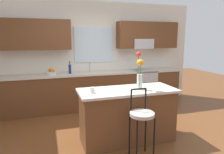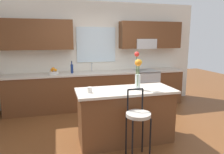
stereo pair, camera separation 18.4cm
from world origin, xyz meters
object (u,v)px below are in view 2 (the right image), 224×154
(bar_stool_near, at_px, (138,118))
(bottle_olive_oil, at_px, (72,68))
(kitchen_island, at_px, (125,115))
(fruit_bowl_oranges, at_px, (53,72))
(flower_vase, at_px, (138,70))
(oven_range, at_px, (145,87))
(mug_ceramic, at_px, (90,90))

(bar_stool_near, xyz_separation_m, bottle_olive_oil, (-0.75, 2.46, 0.40))
(kitchen_island, bearing_deg, fruit_bowl_oranges, 122.20)
(bar_stool_near, distance_m, flower_vase, 0.81)
(oven_range, xyz_separation_m, kitchen_island, (-1.20, -1.87, 0.00))
(kitchen_island, relative_size, bottle_olive_oil, 5.47)
(kitchen_island, xyz_separation_m, flower_vase, (0.18, -0.07, 0.79))
(flower_vase, height_order, fruit_bowl_oranges, flower_vase)
(oven_range, distance_m, fruit_bowl_oranges, 2.45)
(kitchen_island, distance_m, fruit_bowl_oranges, 2.30)
(oven_range, xyz_separation_m, bar_stool_near, (-1.20, -2.43, 0.18))
(oven_range, distance_m, bottle_olive_oil, 2.04)
(kitchen_island, relative_size, flower_vase, 2.61)
(bottle_olive_oil, bearing_deg, bar_stool_near, -72.97)
(bar_stool_near, height_order, bottle_olive_oil, bottle_olive_oil)
(oven_range, bearing_deg, flower_vase, -117.61)
(bottle_olive_oil, bearing_deg, mug_ceramic, -86.04)
(mug_ceramic, bearing_deg, kitchen_island, 4.08)
(oven_range, distance_m, flower_vase, 2.33)
(flower_vase, relative_size, bottle_olive_oil, 2.09)
(kitchen_island, xyz_separation_m, bottle_olive_oil, (-0.75, 1.89, 0.58))
(fruit_bowl_oranges, relative_size, bottle_olive_oil, 0.79)
(flower_vase, bearing_deg, oven_range, 62.39)
(kitchen_island, height_order, flower_vase, flower_vase)
(bar_stool_near, relative_size, mug_ceramic, 11.58)
(kitchen_island, distance_m, bottle_olive_oil, 2.12)
(flower_vase, distance_m, mug_ceramic, 0.85)
(mug_ceramic, xyz_separation_m, fruit_bowl_oranges, (-0.58, 1.94, 0.01))
(bar_stool_near, relative_size, bottle_olive_oil, 3.44)
(oven_range, relative_size, flower_vase, 1.45)
(oven_range, xyz_separation_m, flower_vase, (-1.02, -1.94, 0.79))
(bar_stool_near, bearing_deg, oven_range, 63.77)
(oven_range, bearing_deg, mug_ceramic, -133.52)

